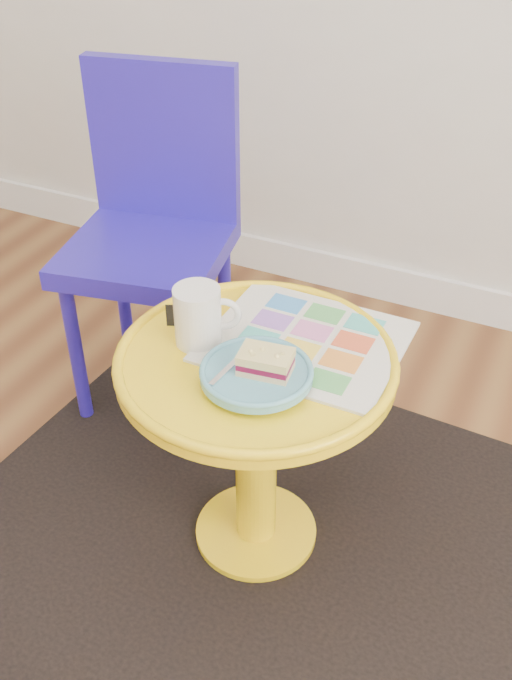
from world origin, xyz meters
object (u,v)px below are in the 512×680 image
at_px(newspaper, 306,341).
at_px(mug, 199,314).
at_px(side_table, 256,414).
at_px(chair, 154,220).
at_px(plate, 256,374).

relative_size(newspaper, mug, 2.94).
xyz_separation_m(side_table, newspaper, (0.06, 0.08, 0.14)).
height_order(chair, plate, chair).
relative_size(chair, newspaper, 2.36).
relative_size(mug, plate, 0.61).
relative_size(side_table, mug, 4.28).
bearing_deg(newspaper, mug, -155.48).
distance_m(side_table, mug, 0.23).
relative_size(chair, mug, 6.94).
height_order(chair, newspaper, chair).
xyz_separation_m(side_table, mug, (-0.12, 0.00, 0.20)).
bearing_deg(mug, chair, 107.95).
xyz_separation_m(newspaper, mug, (-0.18, -0.08, 0.06)).
distance_m(mug, plate, 0.17).
height_order(newspaper, mug, mug).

